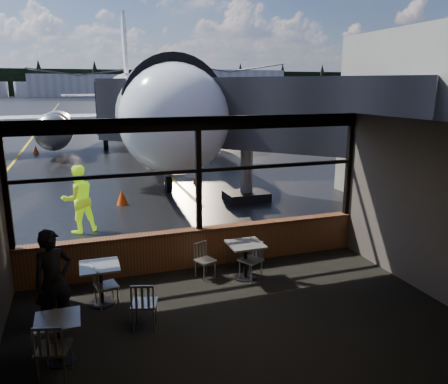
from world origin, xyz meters
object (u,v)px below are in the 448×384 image
cafe_table_mid (101,285)px  cone_wing (36,149)px  airliner (139,63)px  chair_left_s (54,349)px  chair_mid_w (106,286)px  chair_mid_s (144,304)px  jet_bridge (253,132)px  cafe_table_left (59,340)px  passenger (54,281)px  chair_near_e (251,260)px  cone_nose (198,177)px  ground_crew (78,199)px  cafe_table_near (245,261)px  cone_extra (122,197)px  chair_near_n (205,261)px

cafe_table_mid → cone_wing: cafe_table_mid is taller
airliner → chair_left_s: bearing=-98.0°
chair_mid_w → chair_left_s: bearing=-36.4°
chair_mid_s → jet_bridge: bearing=72.5°
cafe_table_left → chair_left_s: 0.40m
passenger → chair_near_e: bearing=-10.6°
chair_mid_w → cone_nose: 11.18m
jet_bridge → ground_crew: bearing=-162.6°
jet_bridge → chair_left_s: (-6.69, -8.76, -2.04)m
cafe_table_near → passenger: bearing=-167.3°
cafe_table_near → cone_extra: bearing=104.9°
cafe_table_left → chair_near_n: bearing=36.6°
chair_near_e → cone_extra: size_ratio=1.55×
chair_near_e → cone_wing: 22.44m
chair_mid_s → ground_crew: ground_crew is taller
cafe_table_left → ground_crew: 6.47m
chair_mid_s → cone_nose: chair_mid_s is taller
chair_near_n → chair_mid_s: (-1.58, -1.64, 0.05)m
chair_mid_w → chair_left_s: (-0.86, -1.93, 0.04)m
jet_bridge → cafe_table_near: 7.38m
cafe_table_mid → passenger: 1.15m
chair_near_n → cafe_table_mid: bearing=-8.8°
cone_extra → chair_mid_s: bearing=-93.3°
cafe_table_left → chair_near_e: 4.30m
airliner → chair_near_n: size_ratio=45.83×
chair_near_e → chair_mid_w: (-3.09, -0.27, -0.01)m
jet_bridge → cone_wing: (-8.63, 15.09, -2.26)m
cafe_table_mid → chair_mid_s: (0.67, -1.12, 0.05)m
chair_left_s → cone_wing: (-1.95, 23.85, -0.21)m
cafe_table_near → jet_bridge: bearing=66.4°
cafe_table_near → chair_mid_w: 3.01m
passenger → cone_wing: (-1.93, 22.44, -0.65)m
airliner → cafe_table_left: 23.73m
cafe_table_left → ground_crew: size_ratio=0.37×
jet_bridge → cone_wing: jet_bridge is taller
chair_mid_s → cone_extra: chair_mid_s is taller
chair_mid_w → cafe_table_mid: bearing=-159.4°
cafe_table_near → cone_wing: bearing=105.1°
chair_mid_s → chair_left_s: 1.73m
ground_crew → cafe_table_mid: bearing=75.1°
cafe_table_left → chair_mid_w: bearing=62.5°
passenger → cafe_table_mid: bearing=18.4°
chair_left_s → cone_wing: bearing=109.1°
chair_mid_w → chair_mid_s: bearing=18.4°
airliner → chair_mid_w: size_ratio=42.68×
cafe_table_mid → cafe_table_left: size_ratio=1.12×
chair_left_s → chair_mid_w: bearing=80.4°
cafe_table_left → chair_near_n: 3.70m
chair_mid_s → passenger: size_ratio=0.50×
chair_mid_s → cone_nose: size_ratio=1.57×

